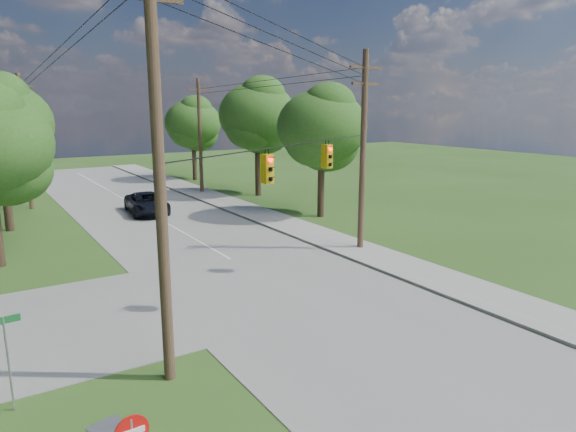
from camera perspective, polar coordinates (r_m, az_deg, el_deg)
ground at (r=17.43m, az=2.35°, el=-14.08°), size 140.00×140.00×0.00m
main_road at (r=22.28m, az=-0.73°, el=-8.01°), size 10.00×100.00×0.03m
sidewalk_east at (r=26.21m, az=11.91°, el=-5.05°), size 2.60×100.00×0.12m
pole_sw at (r=14.00m, az=-14.17°, el=5.75°), size 2.00×0.32×12.00m
pole_ne at (r=27.51m, az=8.34°, el=7.39°), size 2.00×0.32×10.50m
pole_north_e at (r=46.47m, az=-9.75°, el=8.83°), size 2.00×0.32×10.00m
pole_north_w at (r=43.09m, az=-27.20°, el=7.43°), size 2.00×0.32×10.00m
power_lines at (r=26.55m, az=-9.42°, el=15.15°), size 13.93×29.62×4.93m
traffic_signals at (r=20.85m, az=1.36°, el=6.09°), size 4.91×3.27×1.05m
tree_e_near at (r=35.65m, az=3.77°, el=9.82°), size 6.20×6.20×8.81m
tree_e_mid at (r=44.36m, az=-3.42°, el=11.13°), size 6.60×6.60×9.64m
tree_e_far at (r=54.81m, az=-10.51°, el=10.12°), size 5.80×5.80×8.32m
car_main_north at (r=38.45m, az=-15.41°, el=1.37°), size 3.01×5.63×1.51m
street_name_sign at (r=15.11m, az=-28.76°, el=-13.03°), size 0.78×0.07×2.59m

